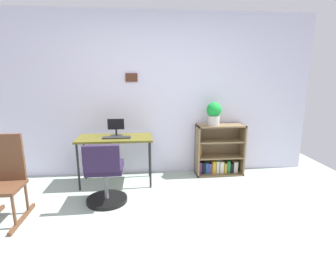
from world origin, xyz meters
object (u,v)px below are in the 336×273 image
at_px(monitor, 116,128).
at_px(keyboard, 117,137).
at_px(potted_plant_on_shelf, 214,113).
at_px(desk, 115,141).
at_px(office_chair, 105,178).
at_px(bookshelf_low, 219,152).
at_px(rocking_chair, 4,178).

xyz_separation_m(monitor, keyboard, (0.01, -0.12, -0.11)).
bearing_deg(potted_plant_on_shelf, desk, -172.57).
bearing_deg(desk, office_chair, -96.52).
distance_m(monitor, bookshelf_low, 1.70).
height_order(keyboard, bookshelf_low, bookshelf_low).
distance_m(bookshelf_low, potted_plant_on_shelf, 0.67).
bearing_deg(rocking_chair, keyboard, 34.83).
height_order(keyboard, rocking_chair, rocking_chair).
bearing_deg(rocking_chair, office_chair, 11.66).
bearing_deg(rocking_chair, monitor, 38.90).
bearing_deg(desk, bookshelf_low, 8.71).
xyz_separation_m(keyboard, bookshelf_low, (1.61, 0.31, -0.36)).
distance_m(monitor, keyboard, 0.16).
xyz_separation_m(desk, monitor, (0.02, 0.06, 0.18)).
height_order(office_chair, rocking_chair, rocking_chair).
bearing_deg(potted_plant_on_shelf, monitor, -174.67).
bearing_deg(bookshelf_low, office_chair, -151.97).
bearing_deg(office_chair, potted_plant_on_shelf, 28.33).
xyz_separation_m(keyboard, potted_plant_on_shelf, (1.49, 0.26, 0.30)).
bearing_deg(desk, potted_plant_on_shelf, 7.43).
distance_m(office_chair, rocking_chair, 1.10).
height_order(desk, office_chair, office_chair).
relative_size(desk, keyboard, 2.71).
distance_m(keyboard, bookshelf_low, 1.68).
relative_size(office_chair, rocking_chair, 0.85).
bearing_deg(office_chair, rocking_chair, -168.34).
xyz_separation_m(monitor, office_chair, (-0.09, -0.72, -0.48)).
bearing_deg(keyboard, bookshelf_low, 11.03).
bearing_deg(bookshelf_low, rocking_chair, -157.87).
bearing_deg(monitor, rocking_chair, -141.10).
relative_size(rocking_chair, bookshelf_low, 1.17).
xyz_separation_m(rocking_chair, potted_plant_on_shelf, (2.67, 1.08, 0.54)).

